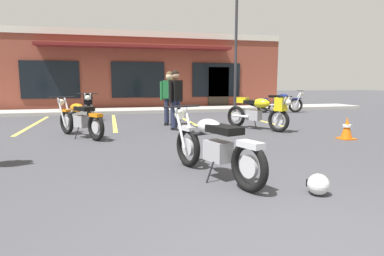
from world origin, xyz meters
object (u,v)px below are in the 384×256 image
(person_in_shorts_foreground, at_px, (176,96))
(parking_lot_lamp_post, at_px, (237,33))
(person_by_back_row, at_px, (170,95))
(motorcycle_black_cruiser, at_px, (80,119))
(traffic_cone, at_px, (347,128))
(motorcycle_blue_standard, at_px, (260,111))
(motorcycle_foreground_classic, at_px, (214,145))
(helmet_on_pavement, at_px, (318,184))
(motorcycle_red_sportbike, at_px, (89,105))
(motorcycle_silver_naked, at_px, (280,102))

(person_in_shorts_foreground, xyz_separation_m, parking_lot_lamp_post, (3.65, 4.60, 2.50))
(person_in_shorts_foreground, bearing_deg, person_by_back_row, 89.79)
(motorcycle_black_cruiser, bearing_deg, traffic_cone, -16.59)
(motorcycle_black_cruiser, distance_m, motorcycle_blue_standard, 4.83)
(motorcycle_foreground_classic, xyz_separation_m, motorcycle_black_cruiser, (-2.14, 4.05, 0.00))
(person_in_shorts_foreground, bearing_deg, motorcycle_blue_standard, -15.36)
(motorcycle_blue_standard, height_order, helmet_on_pavement, motorcycle_blue_standard)
(motorcycle_red_sportbike, xyz_separation_m, person_in_shorts_foreground, (2.56, -3.41, 0.42))
(motorcycle_red_sportbike, bearing_deg, motorcycle_black_cruiser, -89.73)
(person_by_back_row, bearing_deg, motorcycle_foreground_classic, -94.06)
(motorcycle_red_sportbike, height_order, motorcycle_black_cruiser, same)
(motorcycle_black_cruiser, distance_m, person_by_back_row, 3.11)
(traffic_cone, bearing_deg, person_by_back_row, 135.63)
(motorcycle_red_sportbike, xyz_separation_m, motorcycle_silver_naked, (8.06, 0.54, -0.07))
(motorcycle_black_cruiser, bearing_deg, helmet_on_pavement, -58.24)
(person_in_shorts_foreground, distance_m, traffic_cone, 4.48)
(motorcycle_red_sportbike, xyz_separation_m, traffic_cone, (6.20, -5.94, -0.27))
(motorcycle_black_cruiser, bearing_deg, person_in_shorts_foreground, 15.20)
(helmet_on_pavement, distance_m, parking_lot_lamp_post, 11.30)
(person_in_shorts_foreground, bearing_deg, motorcycle_red_sportbike, 126.91)
(traffic_cone, distance_m, parking_lot_lamp_post, 7.81)
(motorcycle_red_sportbike, relative_size, person_in_shorts_foreground, 1.26)
(motorcycle_foreground_classic, bearing_deg, motorcycle_blue_standard, 56.74)
(motorcycle_blue_standard, height_order, person_in_shorts_foreground, person_in_shorts_foreground)
(person_by_back_row, height_order, helmet_on_pavement, person_by_back_row)
(motorcycle_blue_standard, relative_size, person_by_back_row, 1.12)
(parking_lot_lamp_post, bearing_deg, person_by_back_row, -135.51)
(motorcycle_red_sportbike, relative_size, motorcycle_silver_naked, 1.01)
(motorcycle_foreground_classic, relative_size, person_in_shorts_foreground, 1.22)
(motorcycle_foreground_classic, bearing_deg, motorcycle_red_sportbike, 104.83)
(helmet_on_pavement, relative_size, traffic_cone, 0.49)
(motorcycle_foreground_classic, xyz_separation_m, motorcycle_silver_naked, (5.90, 8.69, 0.00))
(motorcycle_blue_standard, relative_size, parking_lot_lamp_post, 0.35)
(helmet_on_pavement, bearing_deg, motorcycle_foreground_classic, 134.39)
(person_in_shorts_foreground, height_order, helmet_on_pavement, person_in_shorts_foreground)
(motorcycle_silver_naked, xyz_separation_m, person_by_back_row, (-5.49, -2.93, 0.49))
(traffic_cone, bearing_deg, helmet_on_pavement, -133.32)
(motorcycle_black_cruiser, bearing_deg, person_by_back_row, 33.89)
(person_by_back_row, bearing_deg, motorcycle_black_cruiser, -146.11)
(person_in_shorts_foreground, distance_m, parking_lot_lamp_post, 6.38)
(motorcycle_red_sportbike, height_order, person_in_shorts_foreground, person_in_shorts_foreground)
(motorcycle_red_sportbike, xyz_separation_m, parking_lot_lamp_post, (6.21, 1.19, 2.92))
(motorcycle_foreground_classic, xyz_separation_m, motorcycle_red_sportbike, (-2.16, 8.15, 0.07))
(person_in_shorts_foreground, bearing_deg, parking_lot_lamp_post, 51.57)
(motorcycle_black_cruiser, xyz_separation_m, helmet_on_pavement, (3.14, -5.07, -0.33))
(person_in_shorts_foreground, xyz_separation_m, helmet_on_pavement, (0.59, -5.76, -0.82))
(person_by_back_row, xyz_separation_m, traffic_cone, (3.63, -3.55, -0.69))
(motorcycle_silver_naked, height_order, motorcycle_blue_standard, same)
(motorcycle_black_cruiser, bearing_deg, motorcycle_red_sportbike, 90.27)
(person_by_back_row, relative_size, parking_lot_lamp_post, 0.31)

